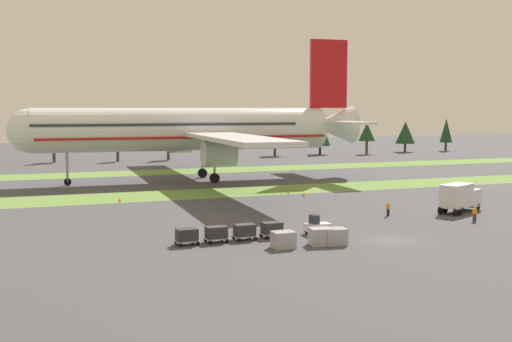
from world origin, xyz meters
The scene contains 19 objects.
ground_plane centered at (0.00, 0.00, 0.00)m, with size 400.00×400.00×0.00m, color #47474C.
grass_strip_near centered at (0.00, 39.08, 0.00)m, with size 320.00×10.82×0.01m, color olive.
grass_strip_far centered at (0.00, 72.72, 0.00)m, with size 320.00×10.82×0.01m, color olive.
airliner centered at (-5.24, 55.86, 9.18)m, with size 61.78×76.33×25.56m.
baggage_tug centered at (-5.29, 5.61, 0.81)m, with size 2.65×1.41×1.97m.
cargo_dolly_lead centered at (-10.31, 5.40, 0.92)m, with size 2.26×1.59×1.55m.
cargo_dolly_second centered at (-13.21, 5.28, 0.92)m, with size 2.26×1.59×1.55m.
cargo_dolly_third centered at (-16.11, 5.16, 0.92)m, with size 2.26×1.59×1.55m.
cargo_dolly_fourth centered at (-19.00, 5.04, 0.92)m, with size 2.26×1.59×1.55m.
catering_truck centered at (17.04, 11.58, 1.95)m, with size 7.27×5.03×3.58m.
ground_crew_marshaller centered at (7.39, 12.46, 0.95)m, with size 0.55×0.36×1.74m.
ground_crew_loader centered at (14.49, 5.77, 0.95)m, with size 0.36×0.51×1.74m.
uld_container_0 centered at (-5.90, 0.38, 0.78)m, with size 2.00×1.60×1.56m, color #A3A3A8.
uld_container_1 centered at (-11.02, 0.78, 0.77)m, with size 2.00×1.60×1.53m, color #A3A3A8.
uld_container_2 centered at (-7.31, 0.66, 0.81)m, with size 2.00×1.60×1.62m, color #A3A3A8.
taxiway_marker_0 centered at (-21.12, 34.79, 0.27)m, with size 0.44×0.44×0.53m, color orange.
taxiway_marker_1 centered at (3.99, 34.67, 0.23)m, with size 0.44×0.44×0.46m, color orange.
taxiway_marker_2 centered at (4.91, 31.12, 0.27)m, with size 0.44×0.44×0.55m, color orange.
distant_tree_line centered at (-4.47, 104.78, 6.62)m, with size 175.80×10.22×11.94m.
Camera 1 is at (-32.67, -51.02, 12.68)m, focal length 43.75 mm.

